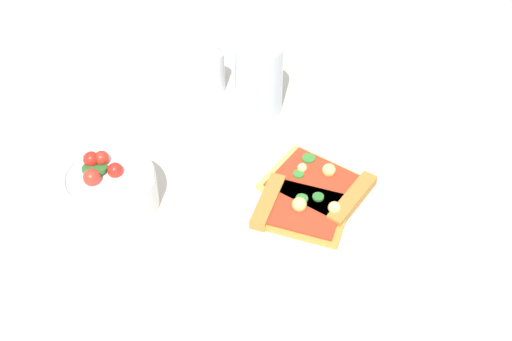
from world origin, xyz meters
TOP-DOWN VIEW (x-y plane):
  - ground_plane at (0.00, 0.00)m, footprint 2.40×2.40m
  - plate at (0.01, -0.03)m, footprint 0.25×0.25m
  - pizza_slice_near at (0.02, -0.00)m, footprint 0.13×0.11m
  - pizza_slice_far at (-0.01, -0.04)m, footprint 0.15×0.14m
  - salad_bowl at (0.26, 0.00)m, footprint 0.12×0.12m
  - soda_glass at (0.09, -0.22)m, footprint 0.07×0.07m
  - pepper_shaker at (0.16, -0.25)m, footprint 0.03×0.03m

SIDE VIEW (x-z plane):
  - ground_plane at x=0.00m, z-range 0.00..0.00m
  - plate at x=0.01m, z-range 0.00..0.01m
  - pizza_slice_far at x=-0.01m, z-range 0.01..0.03m
  - pizza_slice_near at x=0.02m, z-range 0.01..0.03m
  - salad_bowl at x=0.26m, z-range 0.00..0.07m
  - pepper_shaker at x=0.16m, z-range 0.00..0.08m
  - soda_glass at x=0.09m, z-range 0.00..0.11m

